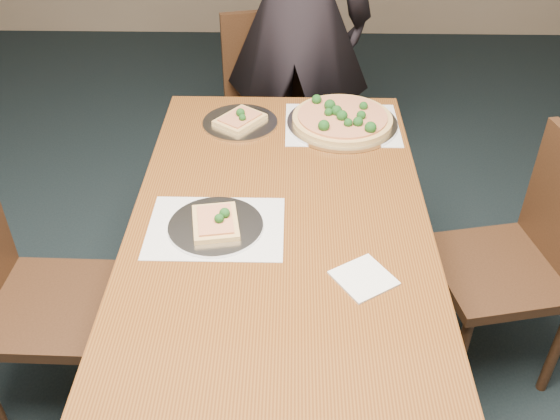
{
  "coord_description": "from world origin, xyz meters",
  "views": [
    {
      "loc": [
        0.11,
        -0.87,
        1.9
      ],
      "look_at": [
        0.08,
        0.64,
        0.75
      ],
      "focal_mm": 40.0,
      "sensor_mm": 36.0,
      "label": 1
    }
  ],
  "objects_px": {
    "chair_left": "(20,292)",
    "chair_right": "(524,253)",
    "dining_table": "(280,233)",
    "diner": "(297,16)",
    "pizza_pan": "(342,120)",
    "chair_far": "(271,100)",
    "slice_plate_near": "(216,224)",
    "slice_plate_far": "(240,121)"
  },
  "relations": [
    {
      "from": "chair_right",
      "to": "pizza_pan",
      "type": "bearing_deg",
      "value": -137.74
    },
    {
      "from": "chair_right",
      "to": "slice_plate_far",
      "type": "distance_m",
      "value": 1.11
    },
    {
      "from": "chair_left",
      "to": "pizza_pan",
      "type": "height_order",
      "value": "chair_left"
    },
    {
      "from": "chair_far",
      "to": "chair_right",
      "type": "height_order",
      "value": "same"
    },
    {
      "from": "dining_table",
      "to": "chair_right",
      "type": "relative_size",
      "value": 1.65
    },
    {
      "from": "chair_left",
      "to": "chair_right",
      "type": "distance_m",
      "value": 1.65
    },
    {
      "from": "chair_left",
      "to": "slice_plate_far",
      "type": "height_order",
      "value": "chair_left"
    },
    {
      "from": "diner",
      "to": "pizza_pan",
      "type": "relative_size",
      "value": 4.51
    },
    {
      "from": "chair_right",
      "to": "pizza_pan",
      "type": "xyz_separation_m",
      "value": [
        -0.6,
        0.44,
        0.26
      ]
    },
    {
      "from": "slice_plate_near",
      "to": "slice_plate_far",
      "type": "distance_m",
      "value": 0.62
    },
    {
      "from": "diner",
      "to": "slice_plate_far",
      "type": "bearing_deg",
      "value": 77.39
    },
    {
      "from": "diner",
      "to": "dining_table",
      "type": "bearing_deg",
      "value": 92.94
    },
    {
      "from": "pizza_pan",
      "to": "diner",
      "type": "bearing_deg",
      "value": 104.81
    },
    {
      "from": "chair_right",
      "to": "diner",
      "type": "distance_m",
      "value": 1.4
    },
    {
      "from": "chair_left",
      "to": "chair_far",
      "type": "bearing_deg",
      "value": -28.33
    },
    {
      "from": "slice_plate_far",
      "to": "chair_right",
      "type": "bearing_deg",
      "value": -24.3
    },
    {
      "from": "chair_left",
      "to": "slice_plate_near",
      "type": "xyz_separation_m",
      "value": [
        0.63,
        0.04,
        0.25
      ]
    },
    {
      "from": "dining_table",
      "to": "slice_plate_far",
      "type": "bearing_deg",
      "value": 106.85
    },
    {
      "from": "dining_table",
      "to": "chair_left",
      "type": "relative_size",
      "value": 1.65
    },
    {
      "from": "chair_far",
      "to": "slice_plate_near",
      "type": "relative_size",
      "value": 3.25
    },
    {
      "from": "chair_far",
      "to": "chair_left",
      "type": "bearing_deg",
      "value": -133.15
    },
    {
      "from": "slice_plate_far",
      "to": "chair_left",
      "type": "bearing_deg",
      "value": -134.68
    },
    {
      "from": "chair_far",
      "to": "diner",
      "type": "xyz_separation_m",
      "value": [
        0.12,
        -0.01,
        0.41
      ]
    },
    {
      "from": "diner",
      "to": "pizza_pan",
      "type": "height_order",
      "value": "diner"
    },
    {
      "from": "dining_table",
      "to": "chair_right",
      "type": "bearing_deg",
      "value": 5.93
    },
    {
      "from": "chair_left",
      "to": "chair_right",
      "type": "height_order",
      "value": "same"
    },
    {
      "from": "dining_table",
      "to": "slice_plate_near",
      "type": "distance_m",
      "value": 0.23
    },
    {
      "from": "chair_left",
      "to": "pizza_pan",
      "type": "xyz_separation_m",
      "value": [
        1.04,
        0.66,
        0.26
      ]
    },
    {
      "from": "chair_right",
      "to": "diner",
      "type": "xyz_separation_m",
      "value": [
        -0.78,
        1.09,
        0.41
      ]
    },
    {
      "from": "chair_far",
      "to": "pizza_pan",
      "type": "distance_m",
      "value": 0.76
    },
    {
      "from": "chair_left",
      "to": "diner",
      "type": "height_order",
      "value": "diner"
    },
    {
      "from": "diner",
      "to": "pizza_pan",
      "type": "xyz_separation_m",
      "value": [
        0.17,
        -0.65,
        -0.15
      ]
    },
    {
      "from": "chair_left",
      "to": "dining_table",
      "type": "bearing_deg",
      "value": -79.57
    },
    {
      "from": "chair_far",
      "to": "slice_plate_far",
      "type": "distance_m",
      "value": 0.71
    },
    {
      "from": "pizza_pan",
      "to": "slice_plate_far",
      "type": "bearing_deg",
      "value": 179.69
    },
    {
      "from": "dining_table",
      "to": "slice_plate_far",
      "type": "relative_size",
      "value": 5.36
    },
    {
      "from": "chair_left",
      "to": "chair_right",
      "type": "relative_size",
      "value": 1.0
    },
    {
      "from": "slice_plate_far",
      "to": "pizza_pan",
      "type": "bearing_deg",
      "value": -0.31
    },
    {
      "from": "chair_left",
      "to": "slice_plate_far",
      "type": "xyz_separation_m",
      "value": [
        0.65,
        0.66,
        0.25
      ]
    },
    {
      "from": "chair_left",
      "to": "slice_plate_near",
      "type": "height_order",
      "value": "chair_left"
    },
    {
      "from": "diner",
      "to": "slice_plate_far",
      "type": "height_order",
      "value": "diner"
    },
    {
      "from": "pizza_pan",
      "to": "slice_plate_near",
      "type": "distance_m",
      "value": 0.74
    }
  ]
}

